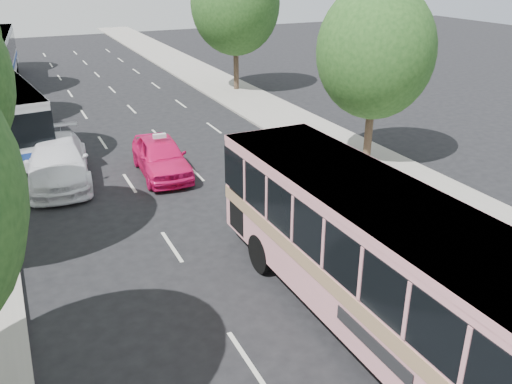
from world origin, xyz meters
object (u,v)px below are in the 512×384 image
pink_taxi (161,156)px  tour_coach_front (1,108)px  pink_bus (372,245)px  white_pickup (57,161)px

pink_taxi → tour_coach_front: 9.09m
pink_bus → pink_taxi: 12.64m
pink_bus → pink_taxi: bearing=97.5°
pink_taxi → white_pickup: white_pickup is taller
pink_taxi → tour_coach_front: size_ratio=0.42×
pink_bus → tour_coach_front: bearing=111.2°
white_pickup → tour_coach_front: bearing=112.8°
pink_bus → pink_taxi: size_ratio=2.37×
white_pickup → tour_coach_front: 6.08m
pink_bus → tour_coach_front: 20.71m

